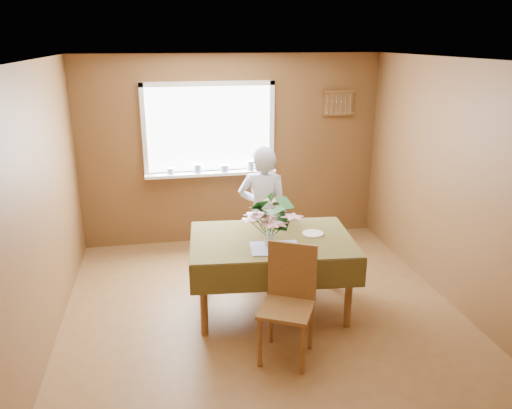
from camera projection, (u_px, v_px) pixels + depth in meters
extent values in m
plane|color=brown|center=(266.00, 322.00, 4.96)|extent=(4.50, 4.50, 0.00)
plane|color=white|center=(268.00, 61.00, 4.16)|extent=(4.50, 4.50, 0.00)
plane|color=brown|center=(232.00, 151.00, 6.65)|extent=(4.00, 0.00, 4.00)
plane|color=brown|center=(362.00, 343.00, 2.46)|extent=(4.00, 0.00, 4.00)
plane|color=brown|center=(36.00, 217.00, 4.20)|extent=(0.00, 4.50, 4.50)
plane|color=brown|center=(465.00, 191.00, 4.92)|extent=(0.00, 4.50, 4.50)
cube|color=white|center=(209.00, 129.00, 6.49)|extent=(1.60, 0.01, 1.10)
cube|color=white|center=(208.00, 84.00, 6.29)|extent=(1.72, 0.06, 0.06)
cube|color=white|center=(210.00, 173.00, 6.66)|extent=(1.72, 0.06, 0.06)
cube|color=white|center=(144.00, 132.00, 6.33)|extent=(0.06, 0.06, 1.22)
cube|color=white|center=(271.00, 127.00, 6.63)|extent=(0.06, 0.06, 1.22)
cube|color=white|center=(211.00, 173.00, 6.59)|extent=(1.72, 0.20, 0.04)
cylinder|color=white|center=(170.00, 171.00, 6.46)|extent=(0.09, 0.09, 0.08)
cylinder|color=white|center=(198.00, 168.00, 6.52)|extent=(0.11, 0.11, 0.12)
cylinder|color=white|center=(224.00, 168.00, 6.58)|extent=(0.12, 0.12, 0.09)
cylinder|color=white|center=(250.00, 166.00, 6.64)|extent=(0.10, 0.10, 0.13)
cube|color=brown|center=(338.00, 103.00, 6.70)|extent=(0.40, 0.03, 0.30)
cube|color=brown|center=(339.00, 92.00, 6.64)|extent=(0.44, 0.04, 0.03)
cube|color=brown|center=(338.00, 114.00, 6.73)|extent=(0.44, 0.04, 0.03)
cylinder|color=brown|center=(204.00, 300.00, 4.63)|extent=(0.07, 0.07, 0.73)
cylinder|color=brown|center=(349.00, 293.00, 4.77)|extent=(0.07, 0.07, 0.73)
cylinder|color=brown|center=(204.00, 261.00, 5.45)|extent=(0.07, 0.07, 0.73)
cylinder|color=brown|center=(327.00, 256.00, 5.58)|extent=(0.07, 0.07, 0.73)
cube|color=brown|center=(272.00, 241.00, 4.98)|extent=(1.63, 1.16, 0.04)
cube|color=#3D3416|center=(272.00, 239.00, 4.98)|extent=(1.70, 1.23, 0.01)
cube|color=#3D3416|center=(279.00, 277.00, 4.51)|extent=(1.60, 0.15, 0.29)
cube|color=#3D3416|center=(265.00, 232.00, 5.54)|extent=(1.60, 0.15, 0.29)
cube|color=#3D3416|center=(191.00, 256.00, 4.95)|extent=(0.11, 1.09, 0.29)
cube|color=#3D3416|center=(349.00, 249.00, 5.10)|extent=(0.11, 1.09, 0.29)
cube|color=#4A8FD4|center=(275.00, 248.00, 4.73)|extent=(0.49, 0.38, 0.01)
cylinder|color=brown|center=(281.00, 247.00, 6.18)|extent=(0.04, 0.04, 0.43)
cylinder|color=brown|center=(254.00, 246.00, 6.21)|extent=(0.04, 0.04, 0.43)
cylinder|color=brown|center=(280.00, 259.00, 5.86)|extent=(0.04, 0.04, 0.43)
cylinder|color=brown|center=(252.00, 258.00, 5.88)|extent=(0.04, 0.04, 0.43)
cube|color=brown|center=(267.00, 235.00, 5.96)|extent=(0.49, 0.49, 0.03)
cube|color=brown|center=(266.00, 220.00, 5.70)|extent=(0.39, 0.13, 0.48)
cylinder|color=brown|center=(260.00, 342.00, 4.22)|extent=(0.04, 0.04, 0.46)
cylinder|color=brown|center=(303.00, 350.00, 4.12)|extent=(0.04, 0.04, 0.46)
cylinder|color=brown|center=(271.00, 320.00, 4.56)|extent=(0.04, 0.04, 0.46)
cylinder|color=brown|center=(311.00, 326.00, 4.46)|extent=(0.04, 0.04, 0.46)
cube|color=brown|center=(286.00, 309.00, 4.26)|extent=(0.58, 0.58, 0.03)
cube|color=brown|center=(292.00, 270.00, 4.36)|extent=(0.40, 0.22, 0.52)
imported|color=white|center=(263.00, 213.00, 5.67)|extent=(0.66, 0.54, 1.57)
cylinder|color=white|center=(270.00, 239.00, 4.78)|extent=(0.10, 0.10, 0.13)
cylinder|color=#33662D|center=(270.00, 230.00, 4.74)|extent=(0.06, 0.06, 0.09)
cylinder|color=white|center=(313.00, 234.00, 5.07)|extent=(0.27, 0.27, 0.01)
cube|color=silver|center=(292.00, 246.00, 4.76)|extent=(0.06, 0.22, 0.00)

